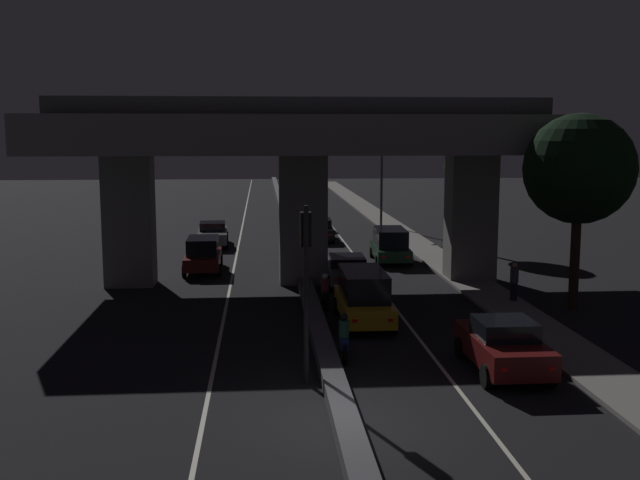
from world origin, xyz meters
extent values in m
plane|color=black|center=(0.00, 0.00, 0.00)|extent=(200.00, 200.00, 0.00)
cube|color=beige|center=(-3.39, 35.00, 0.00)|extent=(0.12, 126.00, 0.00)
cube|color=beige|center=(3.39, 35.00, 0.00)|extent=(0.12, 126.00, 0.00)
cube|color=#4C4C51|center=(0.00, 35.00, 0.20)|extent=(0.63, 126.00, 0.41)
cube|color=gray|center=(7.80, 28.00, 0.06)|extent=(2.09, 126.00, 0.13)
cube|color=gray|center=(-7.95, 17.51, 3.03)|extent=(2.19, 1.64, 6.06)
cube|color=gray|center=(7.95, 17.51, 3.03)|extent=(2.19, 1.64, 6.06)
cube|color=gray|center=(0.00, 17.51, 3.03)|extent=(2.19, 1.64, 6.06)
cube|color=gray|center=(0.00, 17.51, 6.87)|extent=(23.27, 9.73, 1.64)
cube|color=#333335|center=(0.00, 17.51, 8.14)|extent=(23.27, 0.40, 0.90)
cylinder|color=black|center=(-0.72, 3.09, 2.50)|extent=(0.14, 0.14, 5.00)
cube|color=black|center=(-0.72, 3.27, 4.32)|extent=(0.30, 0.28, 0.95)
sphere|color=black|center=(-0.72, 3.42, 4.62)|extent=(0.18, 0.18, 0.18)
sphere|color=black|center=(-0.72, 3.42, 4.32)|extent=(0.18, 0.18, 0.18)
sphere|color=green|center=(-0.72, 3.42, 4.02)|extent=(0.18, 0.18, 0.18)
cylinder|color=#2D2D30|center=(7.04, 38.30, 4.10)|extent=(0.18, 0.18, 8.20)
cylinder|color=#2D2D30|center=(5.93, 38.30, 8.05)|extent=(2.23, 0.10, 0.10)
ellipsoid|color=#F2B759|center=(4.81, 38.30, 7.95)|extent=(0.56, 0.32, 0.24)
cube|color=#591414|center=(5.08, 3.68, 0.70)|extent=(1.84, 4.16, 0.74)
cube|color=black|center=(5.08, 3.58, 1.33)|extent=(1.62, 1.66, 0.52)
cylinder|color=black|center=(4.18, 5.06, 0.34)|extent=(0.20, 0.67, 0.67)
cylinder|color=black|center=(5.97, 5.06, 0.34)|extent=(0.20, 0.67, 0.67)
cylinder|color=black|center=(4.18, 2.31, 0.34)|extent=(0.20, 0.67, 0.67)
cylinder|color=black|center=(5.98, 2.31, 0.34)|extent=(0.20, 0.67, 0.67)
cube|color=red|center=(4.43, 1.60, 0.74)|extent=(0.18, 0.03, 0.11)
cube|color=red|center=(5.72, 1.60, 0.74)|extent=(0.18, 0.03, 0.11)
cube|color=gold|center=(1.78, 9.61, 0.66)|extent=(1.76, 4.64, 0.66)
cube|color=black|center=(1.78, 9.73, 1.48)|extent=(1.55, 3.35, 0.97)
cylinder|color=black|center=(0.94, 11.15, 0.33)|extent=(0.20, 0.66, 0.66)
cylinder|color=black|center=(2.64, 11.14, 0.33)|extent=(0.20, 0.66, 0.66)
cylinder|color=black|center=(0.92, 8.09, 0.33)|extent=(0.20, 0.66, 0.66)
cylinder|color=black|center=(2.63, 8.08, 0.33)|extent=(0.20, 0.66, 0.66)
cube|color=red|center=(1.16, 7.29, 0.69)|extent=(0.18, 0.03, 0.11)
cube|color=red|center=(2.38, 7.28, 0.69)|extent=(0.18, 0.03, 0.11)
cube|color=#515459|center=(1.98, 16.82, 0.65)|extent=(1.94, 4.52, 0.61)
cube|color=black|center=(1.97, 16.60, 1.17)|extent=(1.64, 2.20, 0.42)
cylinder|color=black|center=(1.16, 18.32, 0.34)|extent=(0.22, 0.69, 0.69)
cylinder|color=black|center=(2.90, 18.26, 0.34)|extent=(0.22, 0.69, 0.69)
cylinder|color=black|center=(1.06, 15.38, 0.34)|extent=(0.22, 0.69, 0.69)
cylinder|color=black|center=(2.80, 15.32, 0.34)|extent=(0.22, 0.69, 0.69)
cube|color=red|center=(1.28, 14.60, 0.68)|extent=(0.18, 0.04, 0.11)
cube|color=red|center=(2.53, 14.56, 0.68)|extent=(0.18, 0.04, 0.11)
cube|color=black|center=(5.07, 22.89, 0.58)|extent=(2.02, 4.56, 0.58)
cube|color=black|center=(5.08, 23.00, 1.34)|extent=(1.74, 3.29, 0.94)
cylinder|color=black|center=(4.26, 24.41, 0.29)|extent=(0.23, 0.59, 0.58)
cylinder|color=black|center=(6.03, 24.32, 0.29)|extent=(0.23, 0.59, 0.58)
cylinder|color=black|center=(4.12, 21.46, 0.29)|extent=(0.23, 0.59, 0.58)
cylinder|color=black|center=(5.88, 21.37, 0.29)|extent=(0.23, 0.59, 0.58)
cube|color=red|center=(4.33, 20.68, 0.61)|extent=(0.18, 0.04, 0.11)
cube|color=red|center=(5.59, 20.61, 0.61)|extent=(0.18, 0.04, 0.11)
cube|color=black|center=(1.78, 31.44, 0.63)|extent=(1.99, 4.44, 0.63)
cube|color=black|center=(1.77, 31.22, 1.20)|extent=(1.69, 2.16, 0.51)
cylinder|color=black|center=(0.93, 32.91, 0.31)|extent=(0.22, 0.63, 0.62)
cylinder|color=black|center=(2.72, 32.85, 0.31)|extent=(0.22, 0.63, 0.62)
cylinder|color=black|center=(0.83, 30.03, 0.31)|extent=(0.22, 0.63, 0.62)
cylinder|color=black|center=(2.62, 29.96, 0.31)|extent=(0.22, 0.63, 0.62)
cube|color=red|center=(1.05, 29.26, 0.66)|extent=(0.18, 0.04, 0.11)
cube|color=red|center=(2.33, 29.22, 0.66)|extent=(0.18, 0.04, 0.11)
cube|color=black|center=(1.79, 37.65, 0.64)|extent=(2.08, 4.61, 0.59)
cube|color=black|center=(1.79, 37.65, 1.28)|extent=(1.77, 2.79, 0.69)
cylinder|color=black|center=(0.81, 39.10, 0.34)|extent=(0.23, 0.70, 0.69)
cylinder|color=black|center=(2.65, 39.18, 0.34)|extent=(0.23, 0.70, 0.69)
cylinder|color=black|center=(0.94, 36.11, 0.34)|extent=(0.23, 0.70, 0.69)
cylinder|color=black|center=(2.78, 36.19, 0.34)|extent=(0.23, 0.70, 0.69)
cube|color=red|center=(1.24, 35.34, 0.67)|extent=(0.18, 0.04, 0.11)
cube|color=red|center=(2.55, 35.40, 0.67)|extent=(0.18, 0.04, 0.11)
cube|color=#591414|center=(-4.90, 20.75, 0.62)|extent=(1.78, 4.43, 0.63)
cube|color=black|center=(-4.90, 20.75, 1.33)|extent=(1.55, 2.67, 0.80)
cylinder|color=black|center=(-4.04, 19.31, 0.31)|extent=(0.21, 0.62, 0.62)
cylinder|color=black|center=(-5.71, 19.28, 0.31)|extent=(0.21, 0.62, 0.62)
cylinder|color=black|center=(-4.09, 22.21, 0.31)|extent=(0.21, 0.62, 0.62)
cylinder|color=black|center=(-5.76, 22.18, 0.31)|extent=(0.21, 0.62, 0.62)
cube|color=white|center=(-4.34, 22.97, 0.53)|extent=(0.18, 0.03, 0.11)
cube|color=white|center=(-5.54, 22.95, 0.53)|extent=(0.18, 0.03, 0.11)
cube|color=#515459|center=(-4.97, 29.59, 0.66)|extent=(1.98, 4.78, 0.65)
cube|color=black|center=(-4.98, 29.70, 1.23)|extent=(1.64, 1.95, 0.49)
cylinder|color=black|center=(-4.04, 28.08, 0.34)|extent=(0.23, 0.68, 0.67)
cylinder|color=black|center=(-5.76, 28.00, 0.34)|extent=(0.23, 0.68, 0.67)
cylinder|color=black|center=(-4.18, 31.17, 0.34)|extent=(0.23, 0.68, 0.67)
cylinder|color=black|center=(-5.91, 31.10, 0.34)|extent=(0.23, 0.68, 0.67)
cube|color=white|center=(-4.47, 31.97, 0.56)|extent=(0.18, 0.04, 0.11)
cube|color=white|center=(-5.70, 31.91, 0.56)|extent=(0.18, 0.04, 0.11)
cylinder|color=black|center=(0.62, 6.00, 0.30)|extent=(0.11, 0.61, 0.61)
cylinder|color=black|center=(0.56, 4.73, 0.30)|extent=(0.13, 0.61, 0.61)
cube|color=navy|center=(0.59, 5.37, 0.52)|extent=(0.28, 0.98, 0.32)
cylinder|color=#26593F|center=(0.59, 5.37, 0.94)|extent=(0.33, 0.33, 0.52)
sphere|color=black|center=(0.59, 5.37, 1.32)|extent=(0.24, 0.24, 0.24)
cube|color=red|center=(0.56, 4.68, 0.52)|extent=(0.08, 0.03, 0.08)
cylinder|color=black|center=(0.59, 12.97, 0.29)|extent=(0.08, 0.58, 0.58)
cylinder|color=black|center=(0.59, 11.73, 0.29)|extent=(0.10, 0.58, 0.58)
cube|color=black|center=(0.59, 12.35, 0.51)|extent=(0.24, 0.94, 0.32)
cylinder|color=maroon|center=(0.59, 12.35, 0.90)|extent=(0.32, 0.32, 0.46)
sphere|color=silver|center=(0.59, 12.35, 1.25)|extent=(0.24, 0.24, 0.24)
cube|color=red|center=(0.59, 11.68, 0.51)|extent=(0.08, 0.03, 0.08)
cylinder|color=black|center=(8.40, 12.42, 0.50)|extent=(0.29, 0.29, 0.75)
cylinder|color=#3F3F44|center=(8.40, 12.42, 1.18)|extent=(0.34, 0.34, 0.62)
sphere|color=tan|center=(8.40, 12.42, 1.59)|extent=(0.20, 0.20, 0.20)
cylinder|color=#2D2116|center=(10.43, 11.30, 1.98)|extent=(0.38, 0.38, 3.96)
sphere|color=black|center=(10.43, 11.30, 5.58)|extent=(4.32, 4.32, 4.32)
cylinder|color=#38281C|center=(10.36, 26.24, 1.86)|extent=(0.29, 0.29, 3.72)
sphere|color=black|center=(10.36, 26.24, 4.90)|extent=(3.14, 3.14, 3.14)
camera|label=1|loc=(-1.91, -17.00, 6.90)|focal=42.00mm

